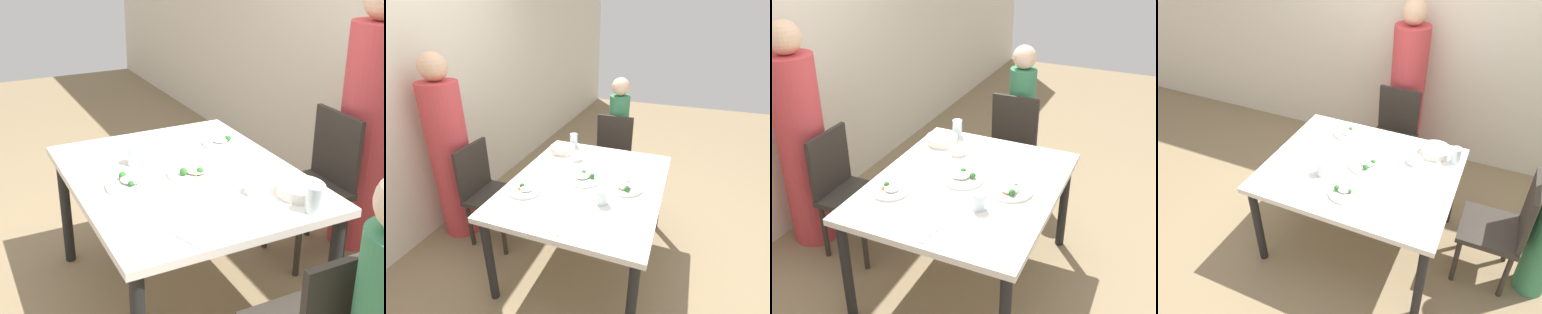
# 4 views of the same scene
# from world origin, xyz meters

# --- Properties ---
(ground_plane) EXTENTS (10.00, 10.00, 0.00)m
(ground_plane) POSITION_xyz_m (0.00, 0.00, 0.00)
(ground_plane) COLOR #847051
(wall_back) EXTENTS (10.00, 0.06, 2.70)m
(wall_back) POSITION_xyz_m (0.00, 1.47, 1.35)
(wall_back) COLOR beige
(wall_back) RESTS_ON ground_plane
(dining_table) EXTENTS (1.32, 1.08, 0.72)m
(dining_table) POSITION_xyz_m (0.00, 0.00, 0.65)
(dining_table) COLOR silver
(dining_table) RESTS_ON ground_plane
(chair_adult_spot) EXTENTS (0.40, 0.40, 0.88)m
(chair_adult_spot) POSITION_xyz_m (-0.04, 0.88, 0.48)
(chair_adult_spot) COLOR #2D2823
(chair_adult_spot) RESTS_ON ground_plane
(chair_child_spot) EXTENTS (0.40, 0.40, 0.88)m
(chair_child_spot) POSITION_xyz_m (1.00, 0.07, 0.48)
(chair_child_spot) COLOR #2D2823
(chair_child_spot) RESTS_ON ground_plane
(person_adult) EXTENTS (0.32, 0.32, 1.59)m
(person_adult) POSITION_xyz_m (-0.04, 1.21, 0.74)
(person_adult) COLOR #C63D42
(person_adult) RESTS_ON ground_plane
(person_child) EXTENTS (0.21, 0.21, 1.25)m
(person_child) POSITION_xyz_m (1.28, 0.07, 0.60)
(person_child) COLOR #387F56
(person_child) RESTS_ON ground_plane
(bowl_curry) EXTENTS (0.22, 0.22, 0.05)m
(bowl_curry) POSITION_xyz_m (0.43, 0.38, 0.75)
(bowl_curry) COLOR silver
(bowl_curry) RESTS_ON dining_table
(plate_rice_adult) EXTENTS (0.25, 0.25, 0.06)m
(plate_rice_adult) POSITION_xyz_m (0.01, -0.28, 0.74)
(plate_rice_adult) COLOR white
(plate_rice_adult) RESTS_ON dining_table
(plate_rice_child) EXTENTS (0.25, 0.25, 0.06)m
(plate_rice_child) POSITION_xyz_m (0.03, 0.04, 0.74)
(plate_rice_child) COLOR white
(plate_rice_child) RESTS_ON dining_table
(plate_noodles) EXTENTS (0.23, 0.23, 0.05)m
(plate_noodles) POSITION_xyz_m (-0.27, 0.36, 0.73)
(plate_noodles) COLOR white
(plate_noodles) RESTS_ON dining_table
(bowl_rice_small) EXTENTS (0.11, 0.11, 0.04)m
(bowl_rice_small) POSITION_xyz_m (0.33, 0.21, 0.74)
(bowl_rice_small) COLOR white
(bowl_rice_small) RESTS_ON dining_table
(glass_water_tall) EXTENTS (0.08, 0.08, 0.10)m
(glass_water_tall) POSITION_xyz_m (-0.22, -0.17, 0.77)
(glass_water_tall) COLOR silver
(glass_water_tall) RESTS_ON dining_table
(glass_water_short) EXTENTS (0.07, 0.07, 0.12)m
(glass_water_short) POSITION_xyz_m (0.59, 0.33, 0.78)
(glass_water_short) COLOR silver
(glass_water_short) RESTS_ON dining_table
(napkin_folded) EXTENTS (0.14, 0.14, 0.01)m
(napkin_folded) POSITION_xyz_m (-0.50, -0.28, 0.72)
(napkin_folded) COLOR white
(napkin_folded) RESTS_ON dining_table
(fork_steel) EXTENTS (0.18, 0.05, 0.01)m
(fork_steel) POSITION_xyz_m (-0.53, -0.05, 0.72)
(fork_steel) COLOR silver
(fork_steel) RESTS_ON dining_table
(spoon_steel) EXTENTS (0.18, 0.08, 0.01)m
(spoon_steel) POSITION_xyz_m (0.55, -0.25, 0.72)
(spoon_steel) COLOR silver
(spoon_steel) RESTS_ON dining_table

